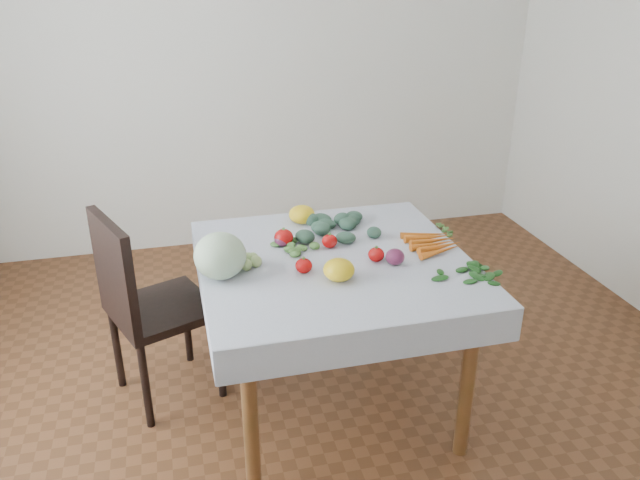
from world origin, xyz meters
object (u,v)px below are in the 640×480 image
Objects in this scene: heirloom_back at (302,214)px; carrot_bunch at (432,242)px; table at (334,280)px; chair at (142,299)px; cabbage at (220,256)px.

carrot_bunch is (0.50, -0.40, -0.03)m from heirloom_back.
carrot_bunch is at bearing 2.67° from table.
chair reaches higher than table.
cabbage reaches higher than carrot_bunch.
cabbage is 0.80× the size of carrot_bunch.
table is 0.86m from chair.
cabbage reaches higher than table.
chair is 3.61× the size of carrot_bunch.
chair is at bearing 169.62° from carrot_bunch.
heirloom_back is at bearing 141.32° from carrot_bunch.
carrot_bunch is (1.27, -0.23, 0.24)m from chair.
heirloom_back is 0.64m from carrot_bunch.
table is at bearing -17.30° from chair.
heirloom_back is at bearing 47.16° from cabbage.
table is 0.47m from carrot_bunch.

